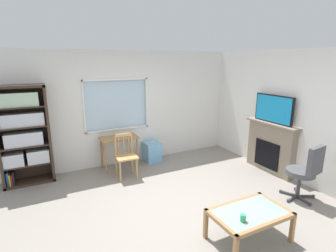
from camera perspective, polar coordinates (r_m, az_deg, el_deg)
The scene contains 12 objects.
ground at distance 4.42m, azimuth 1.03°, elevation -17.98°, with size 6.38×5.78×0.02m, color gray.
wall_back_with_window at distance 6.06m, azimuth -9.45°, elevation 3.79°, with size 5.38×0.15×2.56m.
wall_right at distance 5.70m, azimuth 26.33°, elevation 1.94°, with size 0.12×4.98×2.56m, color silver.
bookshelf at distance 5.62m, azimuth -29.08°, elevation -1.47°, with size 0.90×0.38×1.91m.
desk_under_window at distance 5.82m, azimuth -10.68°, elevation -3.62°, with size 0.81×0.46×0.72m.
wooden_chair at distance 5.39m, azimuth -9.25°, elevation -6.42°, with size 0.44×0.42×0.90m.
plastic_drawer_unit at distance 6.24m, azimuth -3.52°, elevation -5.65°, with size 0.35×0.40×0.46m, color #72ADDB.
fireplace at distance 6.01m, azimuth 21.51°, elevation -4.29°, with size 0.26×1.24×1.08m.
tv at distance 5.80m, azimuth 22.13°, elevation 3.48°, with size 0.06×0.93×0.58m.
office_chair at distance 5.01m, azimuth 27.96°, elevation -8.48°, with size 0.57×0.58×1.00m.
coffee_table at distance 3.77m, azimuth 17.40°, elevation -18.17°, with size 1.01×0.64×0.43m.
sippy_cup at distance 3.50m, azimuth 16.12°, elevation -18.76°, with size 0.07×0.07×0.09m, color #33B770.
Camera 1 is at (-1.77, -3.30, 2.34)m, focal length 27.83 mm.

